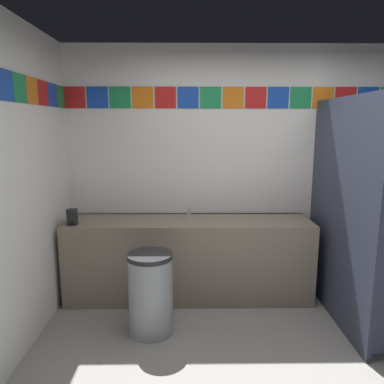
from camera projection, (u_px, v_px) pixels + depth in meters
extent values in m
cube|color=white|center=(253.00, 170.00, 3.95)|extent=(3.96, 0.08, 2.58)
cube|color=red|center=(75.00, 97.00, 3.75)|extent=(0.22, 0.01, 0.22)
cube|color=#1947B7|center=(97.00, 98.00, 3.75)|extent=(0.22, 0.01, 0.22)
cube|color=#1E8C4C|center=(120.00, 98.00, 3.75)|extent=(0.22, 0.01, 0.22)
cube|color=orange|center=(143.00, 98.00, 3.76)|extent=(0.22, 0.01, 0.22)
cube|color=red|center=(165.00, 98.00, 3.76)|extent=(0.22, 0.01, 0.22)
cube|color=#1947B7|center=(188.00, 98.00, 3.76)|extent=(0.22, 0.01, 0.22)
cube|color=#1E8C4C|center=(211.00, 98.00, 3.76)|extent=(0.22, 0.01, 0.22)
cube|color=orange|center=(233.00, 98.00, 3.77)|extent=(0.22, 0.01, 0.22)
cube|color=red|center=(256.00, 98.00, 3.77)|extent=(0.22, 0.01, 0.22)
cube|color=#1947B7|center=(278.00, 98.00, 3.77)|extent=(0.22, 0.01, 0.22)
cube|color=#1E8C4C|center=(301.00, 98.00, 3.77)|extent=(0.22, 0.01, 0.22)
cube|color=orange|center=(323.00, 98.00, 3.78)|extent=(0.22, 0.01, 0.22)
cube|color=red|center=(346.00, 98.00, 3.78)|extent=(0.22, 0.01, 0.22)
cube|color=#1947B7|center=(368.00, 98.00, 3.78)|extent=(0.22, 0.01, 0.22)
cube|color=#1947B7|center=(5.00, 85.00, 2.54)|extent=(0.01, 0.22, 0.22)
cube|color=#1E8C4C|center=(20.00, 88.00, 2.76)|extent=(0.01, 0.22, 0.22)
cube|color=orange|center=(32.00, 91.00, 2.98)|extent=(0.01, 0.22, 0.22)
cube|color=red|center=(43.00, 93.00, 3.20)|extent=(0.01, 0.22, 0.22)
cube|color=#1947B7|center=(52.00, 95.00, 3.42)|extent=(0.01, 0.22, 0.22)
cube|color=#1E8C4C|center=(60.00, 97.00, 3.64)|extent=(0.01, 0.22, 0.22)
cube|color=gray|center=(189.00, 258.00, 3.79)|extent=(2.47, 0.57, 0.82)
cube|color=gray|center=(189.00, 217.00, 3.98)|extent=(2.47, 0.03, 0.08)
cylinder|color=silver|center=(189.00, 226.00, 3.69)|extent=(0.34, 0.34, 0.10)
cylinder|color=silver|center=(189.00, 215.00, 3.81)|extent=(0.04, 0.04, 0.05)
cylinder|color=silver|center=(189.00, 210.00, 3.75)|extent=(0.02, 0.06, 0.09)
cube|color=black|center=(72.00, 217.00, 3.52)|extent=(0.09, 0.07, 0.16)
cylinder|color=black|center=(71.00, 224.00, 3.49)|extent=(0.02, 0.02, 0.03)
cube|color=#33384C|center=(340.00, 212.00, 3.27)|extent=(0.04, 1.42, 2.01)
cylinder|color=silver|center=(384.00, 221.00, 2.58)|extent=(0.02, 0.02, 0.10)
cylinder|color=white|center=(374.00, 285.00, 3.64)|extent=(0.38, 0.38, 0.40)
torus|color=white|center=(376.00, 265.00, 3.60)|extent=(0.39, 0.39, 0.05)
cube|color=white|center=(367.00, 243.00, 3.78)|extent=(0.34, 0.17, 0.34)
cylinder|color=#999EA3|center=(151.00, 296.00, 3.13)|extent=(0.37, 0.37, 0.67)
cylinder|color=#262628|center=(150.00, 256.00, 3.06)|extent=(0.38, 0.38, 0.04)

